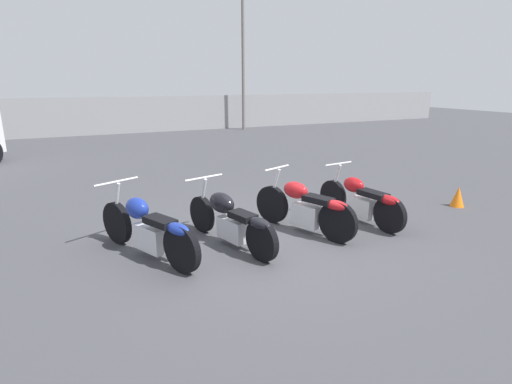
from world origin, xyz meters
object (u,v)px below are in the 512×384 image
motorcycle_slot_1 (230,220)px  motorcycle_slot_3 (362,200)px  motorcycle_slot_0 (148,229)px  traffic_cone_near (458,197)px  light_pole_left (243,43)px  motorcycle_slot_2 (305,208)px

motorcycle_slot_1 → motorcycle_slot_3: (2.55, -0.00, -0.01)m
motorcycle_slot_0 → motorcycle_slot_1: bearing=-29.2°
motorcycle_slot_0 → motorcycle_slot_3: (3.78, -0.09, -0.02)m
motorcycle_slot_3 → motorcycle_slot_0: bearing=170.5°
motorcycle_slot_3 → traffic_cone_near: motorcycle_slot_3 is taller
light_pole_left → motorcycle_slot_1: (-6.31, -14.27, -3.93)m
light_pole_left → motorcycle_slot_2: (-4.96, -14.27, -3.91)m
motorcycle_slot_0 → motorcycle_slot_3: motorcycle_slot_0 is taller
motorcycle_slot_0 → motorcycle_slot_2: bearing=-27.0°
motorcycle_slot_0 → motorcycle_slot_1: (1.24, -0.09, -0.01)m
motorcycle_slot_1 → traffic_cone_near: 4.98m
motorcycle_slot_0 → motorcycle_slot_2: motorcycle_slot_2 is taller
motorcycle_slot_3 → traffic_cone_near: size_ratio=4.75×
motorcycle_slot_2 → traffic_cone_near: (3.63, -0.07, -0.23)m
light_pole_left → motorcycle_slot_0: size_ratio=3.53×
traffic_cone_near → motorcycle_slot_3: bearing=178.3°
motorcycle_slot_0 → motorcycle_slot_2: (2.59, -0.09, 0.00)m
motorcycle_slot_3 → traffic_cone_near: bearing=-9.9°
motorcycle_slot_2 → motorcycle_slot_0: bearing=156.0°
motorcycle_slot_0 → light_pole_left: bearing=37.0°
motorcycle_slot_1 → motorcycle_slot_2: 1.35m
light_pole_left → motorcycle_slot_3: light_pole_left is taller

